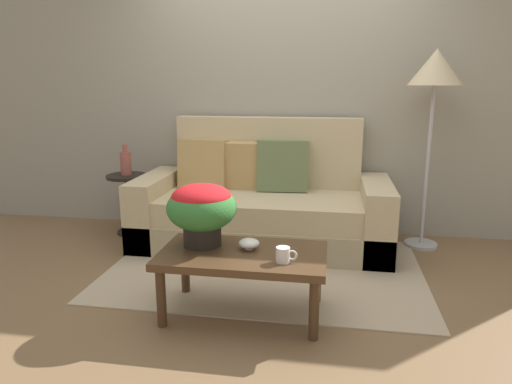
# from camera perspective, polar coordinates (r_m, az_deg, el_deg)

# --- Properties ---
(ground_plane) EXTENTS (14.00, 14.00, 0.00)m
(ground_plane) POSITION_cam_1_polar(r_m,az_deg,el_deg) (3.55, 0.87, -10.14)
(ground_plane) COLOR brown
(wall_back) EXTENTS (6.40, 0.12, 2.61)m
(wall_back) POSITION_cam_1_polar(r_m,az_deg,el_deg) (4.45, 3.30, 11.93)
(wall_back) COLOR gray
(wall_back) RESTS_ON ground
(area_rug) EXTENTS (2.38, 1.60, 0.01)m
(area_rug) POSITION_cam_1_polar(r_m,az_deg,el_deg) (3.64, 1.12, -9.44)
(area_rug) COLOR tan
(area_rug) RESTS_ON ground
(couch) EXTENTS (2.19, 0.93, 1.10)m
(couch) POSITION_cam_1_polar(r_m,az_deg,el_deg) (4.13, 0.69, -1.75)
(couch) COLOR tan
(couch) RESTS_ON ground
(coffee_table) EXTENTS (1.01, 0.57, 0.41)m
(coffee_table) POSITION_cam_1_polar(r_m,az_deg,el_deg) (2.86, -1.63, -8.41)
(coffee_table) COLOR #442D1B
(coffee_table) RESTS_ON ground
(side_table) EXTENTS (0.37, 0.37, 0.57)m
(side_table) POSITION_cam_1_polar(r_m,az_deg,el_deg) (4.52, -15.54, -0.15)
(side_table) COLOR black
(side_table) RESTS_ON ground
(floor_lamp) EXTENTS (0.43, 0.43, 1.68)m
(floor_lamp) POSITION_cam_1_polar(r_m,az_deg,el_deg) (4.15, 21.23, 13.08)
(floor_lamp) COLOR #B2B2B7
(floor_lamp) RESTS_ON ground
(potted_plant) EXTENTS (0.44, 0.44, 0.39)m
(potted_plant) POSITION_cam_1_polar(r_m,az_deg,el_deg) (2.91, -6.71, -1.93)
(potted_plant) COLOR black
(potted_plant) RESTS_ON coffee_table
(coffee_mug) EXTENTS (0.12, 0.08, 0.09)m
(coffee_mug) POSITION_cam_1_polar(r_m,az_deg,el_deg) (2.68, 3.42, -7.72)
(coffee_mug) COLOR white
(coffee_mug) RESTS_ON coffee_table
(snack_bowl) EXTENTS (0.13, 0.13, 0.07)m
(snack_bowl) POSITION_cam_1_polar(r_m,az_deg,el_deg) (2.87, -0.87, -6.37)
(snack_bowl) COLOR silver
(snack_bowl) RESTS_ON coffee_table
(table_vase) EXTENTS (0.10, 0.10, 0.28)m
(table_vase) POSITION_cam_1_polar(r_m,az_deg,el_deg) (4.47, -15.76, 3.52)
(table_vase) COLOR #934C42
(table_vase) RESTS_ON side_table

